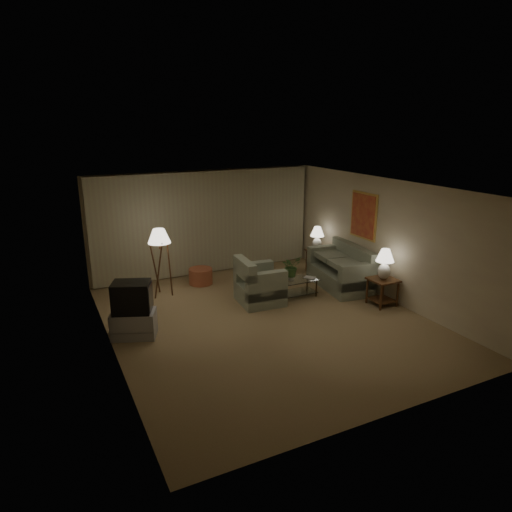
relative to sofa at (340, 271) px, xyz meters
The scene contains 16 objects.
ground 2.71m from the sofa, 158.79° to the right, with size 7.00×7.00×0.00m, color olive.
room_shell 2.87m from the sofa, 167.74° to the left, with size 6.04×7.02×2.72m.
sofa is the anchor object (origin of this frame).
armchair 2.19m from the sofa, behind, with size 1.10×1.06×0.81m.
side_table_near 1.36m from the sofa, 83.66° to the right, with size 0.56×0.56×0.60m.
side_table_far 1.26m from the sofa, 83.16° to the left, with size 0.50×0.42×0.60m.
table_lamp_near 1.48m from the sofa, 83.66° to the right, with size 0.39×0.39×0.67m.
table_lamp_far 1.38m from the sofa, 83.16° to the left, with size 0.36×0.36×0.63m.
coffee_table 1.29m from the sofa, behind, with size 0.97×0.53×0.41m.
tv_cabinet 5.08m from the sofa, behind, with size 0.93×0.76×0.50m, color #969698.
crt_tv 5.09m from the sofa, behind, with size 0.81×0.70×0.58m, color black.
floor_lamp 4.26m from the sofa, 161.72° to the left, with size 0.51×0.51×1.58m.
ottoman 3.42m from the sofa, 150.20° to the left, with size 0.58×0.58×0.39m, color #A25137.
vase 1.43m from the sofa, behind, with size 0.16×0.16×0.17m, color white.
flowers 1.49m from the sofa, behind, with size 0.43×0.37×0.48m, color #3D652C.
book 1.05m from the sofa, 168.99° to the right, with size 0.18×0.25×0.02m, color olive.
Camera 1 is at (-3.94, -7.53, 3.89)m, focal length 32.00 mm.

